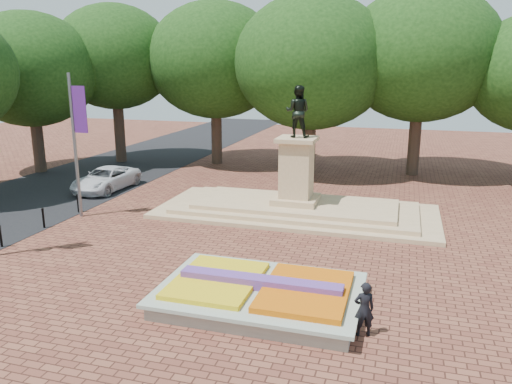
{
  "coord_description": "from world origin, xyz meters",
  "views": [
    {
      "loc": [
        5.0,
        -15.88,
        7.39
      ],
      "look_at": [
        -0.75,
        3.45,
        2.2
      ],
      "focal_mm": 35.0,
      "sensor_mm": 36.0,
      "label": 1
    }
  ],
  "objects_px": {
    "flower_bed": "(261,293)",
    "monument": "(296,197)",
    "van": "(106,179)",
    "pedestrian": "(364,309)"
  },
  "relations": [
    {
      "from": "van",
      "to": "flower_bed",
      "type": "bearing_deg",
      "value": -39.76
    },
    {
      "from": "van",
      "to": "pedestrian",
      "type": "distance_m",
      "value": 20.55
    },
    {
      "from": "monument",
      "to": "van",
      "type": "distance_m",
      "value": 12.1
    },
    {
      "from": "flower_bed",
      "to": "monument",
      "type": "relative_size",
      "value": 0.45
    },
    {
      "from": "flower_bed",
      "to": "pedestrian",
      "type": "distance_m",
      "value": 3.43
    },
    {
      "from": "monument",
      "to": "pedestrian",
      "type": "height_order",
      "value": "monument"
    },
    {
      "from": "monument",
      "to": "van",
      "type": "xyz_separation_m",
      "value": [
        -12.0,
        1.56,
        -0.2
      ]
    },
    {
      "from": "van",
      "to": "pedestrian",
      "type": "xyz_separation_m",
      "value": [
        16.29,
        -12.54,
        0.12
      ]
    },
    {
      "from": "monument",
      "to": "flower_bed",
      "type": "bearing_deg",
      "value": -84.13
    },
    {
      "from": "flower_bed",
      "to": "van",
      "type": "distance_m",
      "value": 17.42
    }
  ]
}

